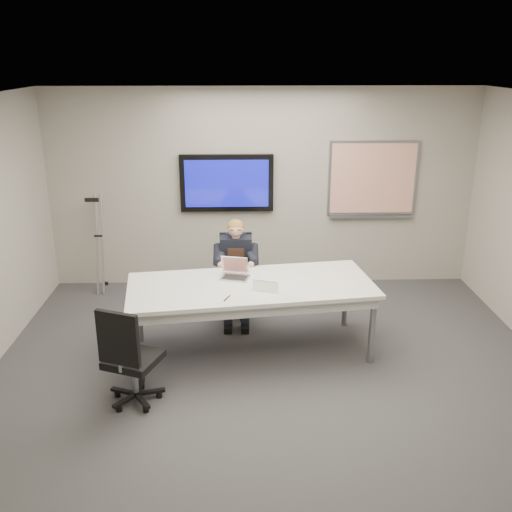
{
  "coord_description": "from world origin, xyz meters",
  "views": [
    {
      "loc": [
        -0.33,
        -4.88,
        3.19
      ],
      "look_at": [
        -0.15,
        0.95,
        1.12
      ],
      "focal_mm": 40.0,
      "sensor_mm": 36.0,
      "label": 1
    }
  ],
  "objects_px": {
    "office_chair_far": "(236,289)",
    "office_chair_near": "(132,374)",
    "laptop": "(235,272)",
    "conference_table": "(251,292)",
    "seated_person": "(236,282)"
  },
  "relations": [
    {
      "from": "office_chair_far",
      "to": "office_chair_near",
      "type": "relative_size",
      "value": 0.99
    },
    {
      "from": "office_chair_far",
      "to": "laptop",
      "type": "height_order",
      "value": "laptop"
    },
    {
      "from": "office_chair_near",
      "to": "laptop",
      "type": "distance_m",
      "value": 1.66
    },
    {
      "from": "office_chair_near",
      "to": "office_chair_far",
      "type": "bearing_deg",
      "value": -94.1
    },
    {
      "from": "conference_table",
      "to": "laptop",
      "type": "bearing_deg",
      "value": 121.02
    },
    {
      "from": "seated_person",
      "to": "office_chair_far",
      "type": "bearing_deg",
      "value": 89.91
    },
    {
      "from": "conference_table",
      "to": "office_chair_near",
      "type": "bearing_deg",
      "value": -146.69
    },
    {
      "from": "office_chair_far",
      "to": "laptop",
      "type": "bearing_deg",
      "value": -91.36
    },
    {
      "from": "conference_table",
      "to": "seated_person",
      "type": "bearing_deg",
      "value": 94.12
    },
    {
      "from": "conference_table",
      "to": "office_chair_far",
      "type": "relative_size",
      "value": 2.7
    },
    {
      "from": "seated_person",
      "to": "laptop",
      "type": "bearing_deg",
      "value": -91.13
    },
    {
      "from": "office_chair_far",
      "to": "office_chair_near",
      "type": "distance_m",
      "value": 2.28
    },
    {
      "from": "office_chair_far",
      "to": "seated_person",
      "type": "relative_size",
      "value": 0.81
    },
    {
      "from": "office_chair_near",
      "to": "seated_person",
      "type": "distance_m",
      "value": 2.07
    },
    {
      "from": "office_chair_near",
      "to": "laptop",
      "type": "xyz_separation_m",
      "value": [
        0.98,
        1.23,
        0.55
      ]
    }
  ]
}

